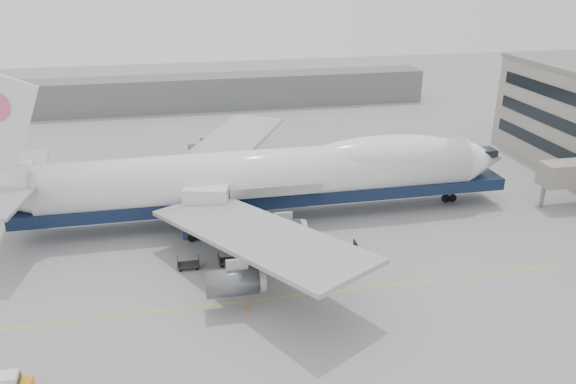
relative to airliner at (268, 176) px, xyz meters
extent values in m
plane|color=gray|center=(-0.64, -12.00, -5.62)|extent=(260.00, 260.00, 0.00)
cube|color=gold|center=(-0.64, -18.00, -5.62)|extent=(60.00, 0.15, 0.01)
cube|color=gray|center=(39.36, -4.00, -1.12)|extent=(9.00, 3.00, 3.00)
cylinder|color=slate|center=(35.36, -4.00, -4.12)|extent=(0.50, 0.50, 3.00)
cube|color=slate|center=(-10.64, 58.00, -2.12)|extent=(110.00, 8.00, 7.00)
cylinder|color=white|center=(-0.64, 0.00, 0.08)|extent=(52.00, 6.40, 6.40)
cube|color=#0E1A34|center=(0.36, 0.00, -2.48)|extent=(60.00, 5.76, 1.50)
cone|color=white|center=(28.36, 0.00, 0.08)|extent=(6.00, 6.40, 6.40)
ellipsoid|color=white|center=(14.96, 0.00, 1.84)|extent=(20.67, 5.78, 4.56)
cube|color=#9EA0A3|center=(-3.64, -14.28, -0.52)|extent=(20.35, 26.74, 2.26)
cube|color=#9EA0A3|center=(-3.64, 14.28, -0.52)|extent=(20.35, 26.74, 2.26)
cylinder|color=#595B60|center=(-6.64, 19.00, -2.72)|extent=(4.80, 2.60, 2.60)
cylinder|color=#595B60|center=(-0.64, 10.00, -2.72)|extent=(4.80, 2.60, 2.60)
cylinder|color=#595B60|center=(-0.64, -10.00, -2.72)|extent=(4.80, 2.60, 2.60)
cylinder|color=#595B60|center=(-6.64, -19.00, -2.72)|extent=(4.80, 2.60, 2.60)
cylinder|color=slate|center=(24.36, 0.00, -4.37)|extent=(0.36, 0.36, 2.50)
cylinder|color=black|center=(24.36, 0.00, -5.07)|extent=(1.10, 0.45, 1.10)
cylinder|color=slate|center=(-3.64, -3.00, -4.37)|extent=(0.36, 0.36, 2.50)
cylinder|color=black|center=(-3.64, -3.00, -5.07)|extent=(1.10, 0.45, 1.10)
cylinder|color=slate|center=(-3.64, 3.00, -4.37)|extent=(0.36, 0.36, 2.50)
cylinder|color=black|center=(-3.64, 3.00, -5.07)|extent=(1.10, 0.45, 1.10)
cube|color=navy|center=(-7.77, -3.50, -5.03)|extent=(5.92, 3.92, 1.19)
cube|color=silver|center=(-7.77, -3.50, -0.62)|extent=(5.55, 4.02, 2.39)
cube|color=navy|center=(-7.77, -4.69, -2.82)|extent=(3.77, 1.12, 4.27)
cube|color=navy|center=(-7.77, -2.31, -2.82)|extent=(3.77, 1.12, 4.27)
cube|color=slate|center=(-7.77, -1.76, -0.62)|extent=(2.85, 1.93, 0.15)
cylinder|color=black|center=(-9.72, -4.59, -5.14)|extent=(0.98, 0.38, 0.98)
cylinder|color=black|center=(-9.72, -2.41, -5.14)|extent=(0.98, 0.38, 0.98)
cylinder|color=black|center=(-5.81, -4.59, -5.14)|extent=(0.98, 0.38, 0.98)
cylinder|color=black|center=(-5.81, -2.41, -5.14)|extent=(0.98, 0.38, 0.98)
cube|color=silver|center=(-24.08, -26.74, -4.19)|extent=(1.51, 1.33, 0.92)
cube|color=black|center=(-24.08, -26.74, -4.38)|extent=(1.60, 1.42, 0.46)
cylinder|color=black|center=(-22.89, -26.13, -5.30)|extent=(0.65, 0.28, 0.65)
cone|color=#E05E0B|center=(-5.44, -19.38, -5.38)|extent=(0.32, 0.32, 0.50)
cube|color=#E05E0B|center=(-5.44, -19.38, -5.61)|extent=(0.34, 0.34, 0.03)
cube|color=#2D2D30|center=(-10.38, -10.66, -5.17)|extent=(2.30, 1.35, 0.18)
cube|color=#2D2D30|center=(-11.48, -10.66, -4.77)|extent=(0.08, 1.35, 0.90)
cube|color=#2D2D30|center=(-9.28, -10.66, -4.77)|extent=(0.08, 1.35, 0.90)
cylinder|color=black|center=(-11.23, -11.21, -5.47)|extent=(0.30, 0.12, 0.30)
cylinder|color=black|center=(-11.23, -10.11, -5.47)|extent=(0.30, 0.12, 0.30)
cylinder|color=black|center=(-9.53, -11.21, -5.47)|extent=(0.30, 0.12, 0.30)
cylinder|color=black|center=(-9.53, -10.11, -5.47)|extent=(0.30, 0.12, 0.30)
cube|color=#2D2D30|center=(-6.10, -10.66, -5.17)|extent=(2.30, 1.35, 0.18)
cube|color=#2D2D30|center=(-7.20, -10.66, -4.77)|extent=(0.08, 1.35, 0.90)
cube|color=#2D2D30|center=(-5.00, -10.66, -4.77)|extent=(0.08, 1.35, 0.90)
cylinder|color=black|center=(-6.95, -11.21, -5.47)|extent=(0.30, 0.12, 0.30)
cylinder|color=black|center=(-6.95, -10.11, -5.47)|extent=(0.30, 0.12, 0.30)
cylinder|color=black|center=(-5.25, -11.21, -5.47)|extent=(0.30, 0.12, 0.30)
cylinder|color=black|center=(-5.25, -10.11, -5.47)|extent=(0.30, 0.12, 0.30)
cube|color=#2D2D30|center=(-1.82, -10.66, -5.17)|extent=(2.30, 1.35, 0.18)
cube|color=#2D2D30|center=(-2.92, -10.66, -4.77)|extent=(0.08, 1.35, 0.90)
cube|color=#2D2D30|center=(-0.72, -10.66, -4.77)|extent=(0.08, 1.35, 0.90)
cylinder|color=black|center=(-2.67, -11.21, -5.47)|extent=(0.30, 0.12, 0.30)
cylinder|color=black|center=(-2.67, -10.11, -5.47)|extent=(0.30, 0.12, 0.30)
cylinder|color=black|center=(-0.97, -11.21, -5.47)|extent=(0.30, 0.12, 0.30)
cylinder|color=black|center=(-0.97, -10.11, -5.47)|extent=(0.30, 0.12, 0.30)
cube|color=#2D2D30|center=(2.46, -10.66, -5.17)|extent=(2.30, 1.35, 0.18)
cube|color=#2D2D30|center=(1.36, -10.66, -4.77)|extent=(0.08, 1.35, 0.90)
cube|color=#2D2D30|center=(3.56, -10.66, -4.77)|extent=(0.08, 1.35, 0.90)
cylinder|color=black|center=(1.61, -11.21, -5.47)|extent=(0.30, 0.12, 0.30)
cylinder|color=black|center=(1.61, -10.11, -5.47)|extent=(0.30, 0.12, 0.30)
cylinder|color=black|center=(3.31, -11.21, -5.47)|extent=(0.30, 0.12, 0.30)
cylinder|color=black|center=(3.31, -10.11, -5.47)|extent=(0.30, 0.12, 0.30)
cube|color=#2D2D30|center=(6.74, -10.66, -5.17)|extent=(2.30, 1.35, 0.18)
cube|color=#2D2D30|center=(5.64, -10.66, -4.77)|extent=(0.08, 1.35, 0.90)
cube|color=#2D2D30|center=(7.84, -10.66, -4.77)|extent=(0.08, 1.35, 0.90)
cylinder|color=black|center=(5.89, -11.21, -5.47)|extent=(0.30, 0.12, 0.30)
cylinder|color=black|center=(5.89, -10.11, -5.47)|extent=(0.30, 0.12, 0.30)
cylinder|color=black|center=(7.59, -11.21, -5.47)|extent=(0.30, 0.12, 0.30)
cylinder|color=black|center=(7.59, -10.11, -5.47)|extent=(0.30, 0.12, 0.30)
camera|label=1|loc=(-10.51, -62.91, 24.32)|focal=35.00mm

